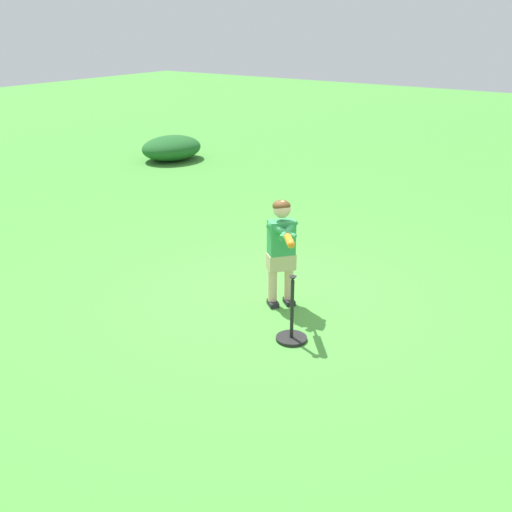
{
  "coord_description": "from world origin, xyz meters",
  "views": [
    {
      "loc": [
        -4.77,
        -3.11,
        2.72
      ],
      "look_at": [
        -0.01,
        0.24,
        0.45
      ],
      "focal_mm": 43.57,
      "sensor_mm": 36.0,
      "label": 1
    }
  ],
  "objects": [
    {
      "name": "ground_plane",
      "position": [
        0.0,
        0.0,
        0.0
      ],
      "size": [
        40.0,
        40.0,
        0.0
      ],
      "primitive_type": "plane",
      "color": "#479338"
    },
    {
      "name": "shrub_left_background",
      "position": [
        4.33,
        5.34,
        0.24
      ],
      "size": [
        1.3,
        1.04,
        0.47
      ],
      "primitive_type": "ellipsoid",
      "color": "#1E5B23",
      "rests_on": "ground"
    },
    {
      "name": "child_batter",
      "position": [
        -0.03,
        -0.08,
        0.65
      ],
      "size": [
        0.67,
        0.59,
        1.08
      ],
      "color": "#232328",
      "rests_on": "ground"
    },
    {
      "name": "batting_tee",
      "position": [
        -0.57,
        -0.55,
        0.1
      ],
      "size": [
        0.28,
        0.28,
        0.62
      ],
      "color": "black",
      "rests_on": "ground"
    }
  ]
}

